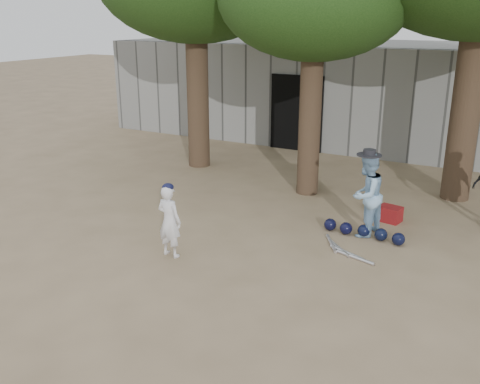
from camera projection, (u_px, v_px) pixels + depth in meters
The scene contains 7 objects.
ground at pixel (180, 257), 8.92m from camera, with size 70.00×70.00×0.00m, color #937C5E.
boy_player at pixel (169, 221), 8.79m from camera, with size 0.45×0.30×1.23m, color silver.
spectator_blue at pixel (366, 195), 9.59m from camera, with size 0.75×0.58×1.54m, color #90BADF.
red_bag at pixel (390, 214), 10.42m from camera, with size 0.42×0.32×0.30m, color maroon.
back_building at pixel (362, 92), 17.06m from camera, with size 16.00×5.24×3.00m.
helmet_row at pixel (363, 231), 9.68m from camera, with size 1.51×0.32×0.23m.
bat_pile at pixel (343, 250), 9.11m from camera, with size 1.10×0.82×0.06m.
Camera 1 is at (4.74, -6.66, 3.86)m, focal length 40.00 mm.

